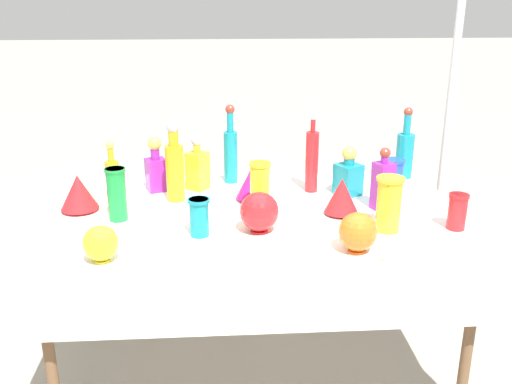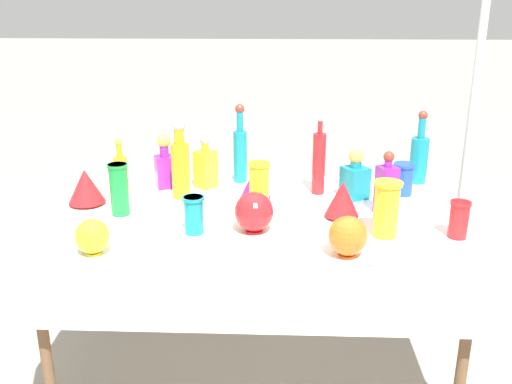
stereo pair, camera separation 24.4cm
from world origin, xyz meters
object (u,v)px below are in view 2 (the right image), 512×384
at_px(square_decanter_3, 206,166).
at_px(slender_vase_1, 119,188).
at_px(square_decanter_1, 386,188).
at_px(tall_bottle_4, 240,151).
at_px(square_decanter_0, 355,178).
at_px(slender_vase_5, 386,207).
at_px(tall_bottle_1, 121,172).
at_px(slender_vase_2, 404,178).
at_px(canopy_pole, 472,112).
at_px(slender_vase_0, 259,188).
at_px(tall_bottle_3, 319,162).
at_px(slender_vase_3, 194,213).
at_px(tall_bottle_2, 419,156).
at_px(fluted_vase_0, 255,183).
at_px(tall_bottle_0, 180,163).
at_px(fluted_vase_1, 342,199).
at_px(round_bowl_1, 92,236).
at_px(square_decanter_2, 165,166).
at_px(cardboard_box_behind_right, 267,228).
at_px(round_bowl_0, 254,212).
at_px(cardboard_box_behind_left, 300,227).
at_px(round_bowl_2, 348,236).
at_px(slender_vase_4, 459,218).

xyz_separation_m(square_decanter_3, slender_vase_1, (-0.32, -0.38, 0.01)).
bearing_deg(square_decanter_1, tall_bottle_4, 146.73).
xyz_separation_m(square_decanter_0, slender_vase_5, (0.07, -0.44, 0.02)).
bearing_deg(tall_bottle_1, square_decanter_1, -9.84).
distance_m(slender_vase_2, slender_vase_5, 0.52).
bearing_deg(slender_vase_1, square_decanter_3, 49.44).
height_order(slender_vase_5, canopy_pole, canopy_pole).
bearing_deg(slender_vase_0, square_decanter_1, 5.03).
distance_m(tall_bottle_3, slender_vase_3, 0.73).
xyz_separation_m(tall_bottle_1, tall_bottle_2, (1.44, 0.24, 0.03)).
height_order(slender_vase_3, fluted_vase_0, same).
height_order(tall_bottle_0, slender_vase_5, tall_bottle_0).
bearing_deg(fluted_vase_1, tall_bottle_4, 134.14).
height_order(slender_vase_3, round_bowl_1, slender_vase_3).
distance_m(square_decanter_2, slender_vase_1, 0.39).
distance_m(tall_bottle_0, fluted_vase_1, 0.76).
distance_m(tall_bottle_0, slender_vase_5, 0.97).
bearing_deg(slender_vase_2, square_decanter_2, 176.72).
distance_m(slender_vase_0, slender_vase_1, 0.60).
xyz_separation_m(tall_bottle_1, slender_vase_2, (1.33, 0.05, -0.03)).
bearing_deg(round_bowl_1, tall_bottle_1, 95.69).
bearing_deg(cardboard_box_behind_right, slender_vase_3, -100.86).
distance_m(tall_bottle_2, round_bowl_1, 1.65).
distance_m(round_bowl_0, cardboard_box_behind_left, 1.62).
distance_m(tall_bottle_2, square_decanter_3, 1.07).
height_order(square_decanter_0, square_decanter_2, square_decanter_2).
xyz_separation_m(slender_vase_1, slender_vase_2, (1.27, 0.31, -0.04)).
xyz_separation_m(tall_bottle_1, fluted_vase_0, (0.64, -0.05, -0.03)).
height_order(square_decanter_1, square_decanter_2, square_decanter_1).
distance_m(tall_bottle_0, canopy_pole, 1.61).
relative_size(slender_vase_5, round_bowl_0, 1.35).
xyz_separation_m(tall_bottle_2, tall_bottle_4, (-0.89, -0.02, 0.03)).
distance_m(tall_bottle_2, slender_vase_2, 0.23).
bearing_deg(canopy_pole, slender_vase_5, -121.97).
xyz_separation_m(tall_bottle_2, slender_vase_2, (-0.11, -0.19, -0.05)).
relative_size(tall_bottle_2, cardboard_box_behind_right, 0.59).
distance_m(slender_vase_5, round_bowl_0, 0.52).
bearing_deg(square_decanter_1, round_bowl_0, -158.79).
distance_m(square_decanter_2, slender_vase_3, 0.60).
height_order(slender_vase_0, round_bowl_2, slender_vase_0).
xyz_separation_m(square_decanter_2, canopy_pole, (1.59, 0.43, 0.19)).
height_order(tall_bottle_4, slender_vase_4, tall_bottle_4).
xyz_separation_m(square_decanter_2, cardboard_box_behind_left, (0.71, 0.91, -0.69)).
relative_size(tall_bottle_0, tall_bottle_2, 1.04).
bearing_deg(slender_vase_0, fluted_vase_0, 96.89).
relative_size(square_decanter_2, round_bowl_0, 1.60).
relative_size(tall_bottle_2, round_bowl_0, 2.20).
bearing_deg(cardboard_box_behind_left, round_bowl_1, -116.19).
relative_size(tall_bottle_1, round_bowl_0, 1.67).
bearing_deg(round_bowl_2, cardboard_box_behind_right, 101.47).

